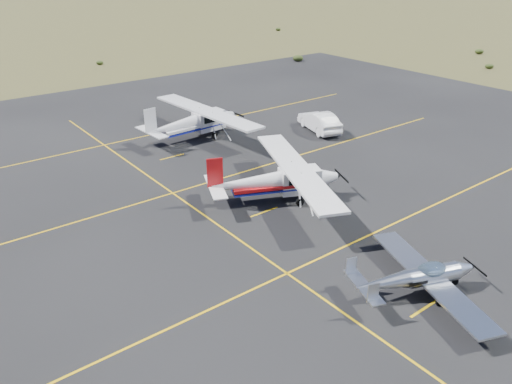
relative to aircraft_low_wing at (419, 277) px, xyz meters
name	(u,v)px	position (x,y,z in m)	size (l,w,h in m)	color
ground	(402,250)	(2.41, 2.61, -0.83)	(1600.00, 1600.00, 0.00)	#383D1C
apron	(308,201)	(2.41, 9.61, -0.83)	(72.00, 72.00, 0.02)	black
aircraft_low_wing	(419,277)	(0.00, 0.00, 0.00)	(5.87, 7.89, 1.74)	silver
aircraft_cessna	(277,179)	(0.99, 10.91, 0.53)	(8.79, 11.78, 3.08)	white
aircraft_plain	(194,121)	(2.94, 23.71, 0.58)	(7.56, 12.60, 3.19)	silver
sedan	(319,121)	(12.27, 18.88, 0.00)	(1.74, 5.00, 1.65)	white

